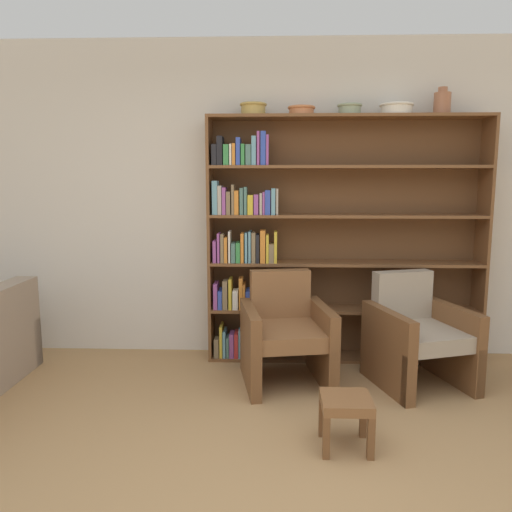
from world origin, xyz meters
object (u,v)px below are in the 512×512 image
at_px(bowl_sage, 301,110).
at_px(footstool, 346,408).
at_px(bowl_cream, 396,109).
at_px(armchair_leather, 285,334).
at_px(bookshelf, 318,241).
at_px(vase_tall, 442,103).
at_px(armchair_cushioned, 417,335).
at_px(bowl_terracotta, 253,109).
at_px(bowl_olive, 350,109).

xyz_separation_m(bowl_sage, footstool, (0.20, -1.50, -1.88)).
relative_size(bowl_sage, bowl_cream, 0.82).
bearing_deg(footstool, armchair_leather, 108.77).
relative_size(bookshelf, armchair_leather, 2.79).
bearing_deg(bowl_cream, vase_tall, 0.00).
bearing_deg(footstool, armchair_cushioned, 55.36).
distance_m(bowl_terracotta, armchair_cushioned, 2.23).
height_order(vase_tall, footstool, vase_tall).
xyz_separation_m(bowl_terracotta, armchair_leather, (0.27, -0.52, -1.76)).
xyz_separation_m(bowl_terracotta, bowl_olive, (0.79, 0.00, -0.01)).
relative_size(bowl_cream, armchair_leather, 0.33).
distance_m(bowl_sage, bowl_cream, 0.78).
bearing_deg(bowl_olive, bookshelf, 175.57).
relative_size(bookshelf, bowl_olive, 11.42).
relative_size(bowl_terracotta, bowl_sage, 0.99).
bearing_deg(bowl_terracotta, bowl_sage, -0.00).
bearing_deg(armchair_cushioned, bowl_sage, -48.13).
distance_m(bowl_cream, footstool, 2.48).
distance_m(bowl_sage, footstool, 2.41).
xyz_separation_m(bowl_terracotta, bowl_cream, (1.17, 0.00, -0.01)).
height_order(bookshelf, armchair_leather, bookshelf).
bearing_deg(bowl_sage, bowl_cream, 0.00).
bearing_deg(armchair_cushioned, bookshelf, -54.14).
distance_m(bookshelf, bowl_terracotta, 1.23).
xyz_separation_m(bowl_cream, footstool, (-0.57, -1.50, -1.89)).
bearing_deg(bowl_sage, bowl_olive, 0.00).
xyz_separation_m(bookshelf, bowl_olive, (0.24, -0.02, 1.10)).
relative_size(bowl_olive, armchair_leather, 0.24).
distance_m(bowl_cream, vase_tall, 0.37).
relative_size(bowl_cream, vase_tall, 1.26).
height_order(bowl_cream, vase_tall, vase_tall).
xyz_separation_m(bowl_cream, armchair_cushioned, (0.10, -0.52, -1.75)).
relative_size(bowl_terracotta, vase_tall, 1.03).
height_order(vase_tall, armchair_leather, vase_tall).
bearing_deg(bowl_olive, bowl_terracotta, 180.00).
distance_m(bookshelf, armchair_leather, 0.90).
bearing_deg(bookshelf, bowl_sage, -173.08).
height_order(bookshelf, bowl_olive, bowl_olive).
height_order(bowl_sage, armchair_leather, bowl_sage).
bearing_deg(bowl_cream, bowl_terracotta, 180.00).
relative_size(armchair_cushioned, footstool, 2.72).
height_order(bowl_terracotta, bowl_olive, bowl_terracotta).
xyz_separation_m(bowl_terracotta, vase_tall, (1.54, 0.00, 0.04)).
relative_size(vase_tall, armchair_cushioned, 0.26).
height_order(bowl_terracotta, footstool, bowl_terracotta).
bearing_deg(bowl_sage, bookshelf, 6.92).
xyz_separation_m(bookshelf, vase_tall, (0.99, -0.02, 1.14)).
bearing_deg(footstool, bowl_sage, 97.74).
bearing_deg(armchair_leather, footstool, 98.71).
distance_m(bowl_cream, armchair_cushioned, 1.83).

